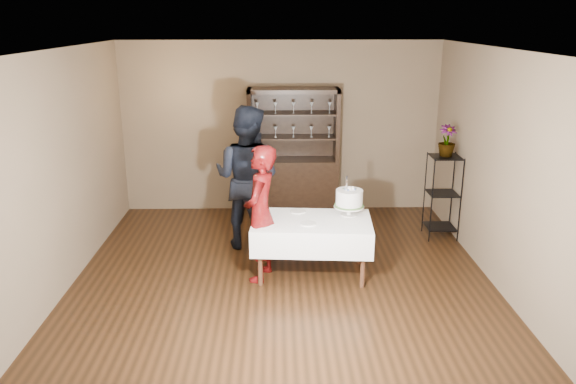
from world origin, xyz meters
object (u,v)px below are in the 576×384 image
plant_etagere (442,193)px  potted_plant (447,141)px  china_hutch (293,173)px  cake_table (312,233)px  woman (260,214)px  cake (349,199)px  man (247,178)px

plant_etagere → potted_plant: potted_plant is taller
china_hutch → cake_table: size_ratio=1.36×
woman → cake: size_ratio=3.23×
plant_etagere → man: size_ratio=0.62×
woman → man: bearing=-154.5°
plant_etagere → cake_table: bearing=-147.9°
china_hutch → man: china_hutch is taller
china_hutch → potted_plant: china_hutch is taller
china_hutch → woman: (-0.46, -2.34, 0.15)m
man → cake: size_ratio=3.84×
plant_etagere → potted_plant: (0.01, 0.02, 0.75)m
cake → plant_etagere: bearing=35.4°
china_hutch → man: 1.51m
china_hutch → woman: bearing=-101.0°
woman → potted_plant: bearing=131.3°
plant_etagere → cake: 1.81m
potted_plant → woman: bearing=-152.8°
potted_plant → china_hutch: bearing=153.6°
china_hutch → cake_table: 2.27m
cake_table → cake: 0.61m
cake → potted_plant: bearing=35.7°
man → plant_etagere: bearing=-151.6°
china_hutch → potted_plant: 2.44m
man → potted_plant: 2.80m
china_hutch → cake: (0.62, -2.09, 0.24)m
plant_etagere → woman: woman is taller
china_hutch → cake: size_ratio=3.95×
man → potted_plant: bearing=-151.3°
man → china_hutch: bearing=-93.8°
china_hutch → plant_etagere: (2.08, -1.05, -0.01)m
cake_table → potted_plant: potted_plant is taller
man → cake_table: bearing=153.9°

